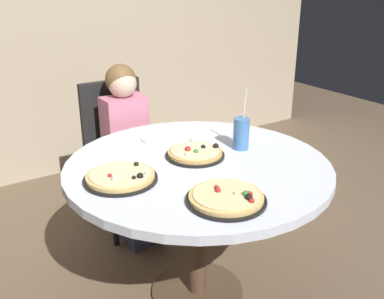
# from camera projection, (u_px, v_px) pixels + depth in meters

# --- Properties ---
(ground_plane) EXTENTS (8.00, 8.00, 0.00)m
(ground_plane) POSITION_uv_depth(u_px,v_px,m) (197.00, 292.00, 2.35)
(ground_plane) COLOR brown
(dining_table) EXTENTS (1.24, 1.24, 0.75)m
(dining_table) POSITION_uv_depth(u_px,v_px,m) (198.00, 181.00, 2.11)
(dining_table) COLOR silver
(dining_table) RESTS_ON ground_plane
(chair_wooden) EXTENTS (0.40, 0.40, 0.95)m
(chair_wooden) POSITION_uv_depth(u_px,v_px,m) (119.00, 147.00, 2.85)
(chair_wooden) COLOR black
(chair_wooden) RESTS_ON ground_plane
(diner_child) EXTENTS (0.26, 0.41, 1.08)m
(diner_child) POSITION_uv_depth(u_px,v_px,m) (132.00, 163.00, 2.73)
(diner_child) COLOR #3F4766
(diner_child) RESTS_ON ground_plane
(pizza_veggie) EXTENTS (0.29, 0.29, 0.05)m
(pizza_veggie) POSITION_uv_depth(u_px,v_px,m) (195.00, 153.00, 2.14)
(pizza_veggie) COLOR black
(pizza_veggie) RESTS_ON dining_table
(pizza_cheese) EXTENTS (0.32, 0.32, 0.05)m
(pizza_cheese) POSITION_uv_depth(u_px,v_px,m) (227.00, 198.00, 1.71)
(pizza_cheese) COLOR black
(pizza_cheese) RESTS_ON dining_table
(pizza_pepperoni) EXTENTS (0.32, 0.32, 0.05)m
(pizza_pepperoni) POSITION_uv_depth(u_px,v_px,m) (121.00, 177.00, 1.89)
(pizza_pepperoni) COLOR black
(pizza_pepperoni) RESTS_ON dining_table
(soda_cup) EXTENTS (0.08, 0.08, 0.31)m
(soda_cup) POSITION_uv_depth(u_px,v_px,m) (241.00, 133.00, 2.21)
(soda_cup) COLOR #3F72B2
(soda_cup) RESTS_ON dining_table
(plate_small) EXTENTS (0.18, 0.18, 0.01)m
(plate_small) POSITION_uv_depth(u_px,v_px,m) (158.00, 139.00, 2.36)
(plate_small) COLOR white
(plate_small) RESTS_ON dining_table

